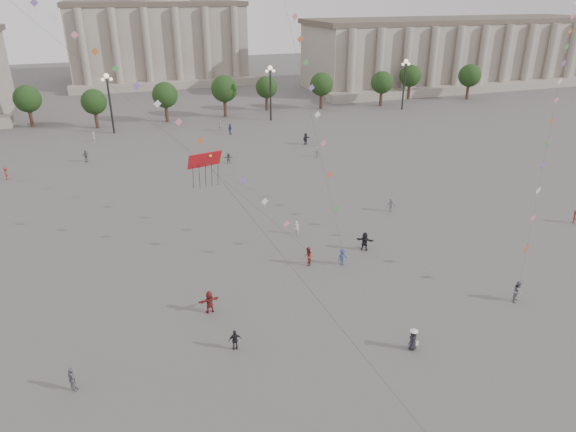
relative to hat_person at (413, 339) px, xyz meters
name	(u,v)px	position (x,y,z in m)	size (l,w,h in m)	color
ground	(367,345)	(-2.91, 1.51, -0.87)	(360.00, 360.00, 0.00)	#54514F
hall_east	(455,53)	(72.09, 95.41, 7.56)	(84.00, 26.22, 17.20)	gray
hall_central	(155,28)	(-2.91, 130.73, 13.36)	(48.30, 34.30, 35.50)	gray
tree_row	(187,91)	(-2.91, 79.51, 4.53)	(137.12, 5.12, 8.00)	#3A281D
lamp_post_mid_west	(109,92)	(-17.91, 71.51, 6.48)	(2.00, 0.90, 10.65)	#262628
lamp_post_mid_east	(270,83)	(12.09, 71.51, 6.48)	(2.00, 0.90, 10.65)	#262628
lamp_post_far_east	(405,75)	(42.09, 71.51, 6.48)	(2.00, 0.90, 10.65)	#262628
person_crowd_0	(230,129)	(1.84, 63.59, 0.10)	(1.13, 0.47, 1.93)	navy
person_crowd_3	(365,241)	(3.89, 15.12, 0.09)	(1.77, 0.56, 1.91)	black
person_crowd_4	(220,126)	(0.72, 66.82, 0.06)	(1.72, 0.55, 1.85)	#B9B9B5
person_crowd_6	(391,205)	(11.33, 22.85, -0.03)	(1.08, 0.62, 1.68)	#59595E
person_crowd_7	(317,152)	(11.48, 45.77, -0.12)	(1.38, 0.44, 1.48)	#B8B9B4
person_crowd_8	(575,217)	(29.04, 13.09, -0.11)	(0.98, 0.57, 1.52)	maroon
person_crowd_9	(306,139)	(12.30, 52.86, 0.11)	(1.81, 0.58, 1.95)	black
person_crowd_10	(94,137)	(-21.32, 66.37, 0.03)	(0.66, 0.43, 1.80)	silver
person_crowd_12	(229,158)	(-2.34, 47.22, -0.07)	(1.47, 0.47, 1.59)	slate
person_crowd_13	(297,227)	(-1.25, 20.82, -0.10)	(0.56, 0.37, 1.54)	silver
person_crowd_16	(86,156)	(-22.56, 55.06, 0.04)	(1.07, 0.44, 1.82)	#5A5B5F
person_crowd_17	(6,173)	(-32.78, 50.32, -0.01)	(1.11, 0.64, 1.72)	maroon
tourist_2	(209,302)	(-12.91, 9.56, 0.08)	(1.76, 0.56, 1.89)	maroon
tourist_3	(72,379)	(-23.07, 3.74, 0.01)	(1.02, 0.43, 1.75)	slate
tourist_4	(235,340)	(-12.12, 4.28, -0.06)	(0.95, 0.39, 1.62)	black
kite_flyer_0	(308,256)	(-2.59, 14.13, 0.06)	(0.90, 0.70, 1.85)	maroon
kite_flyer_1	(342,257)	(0.51, 13.10, -0.05)	(1.06, 0.61, 1.64)	navy
kite_flyer_2	(518,291)	(11.66, 2.56, 0.08)	(0.92, 0.72, 1.90)	slate
hat_person	(413,339)	(0.00, 0.00, 0.00)	(0.94, 0.78, 1.69)	black
dragon_kite	(208,173)	(-13.13, 5.23, 12.48)	(5.54, 7.45, 20.67)	#AB1218
kite_train_west	(36,10)	(-23.76, 33.06, 21.27)	(39.97, 35.32, 66.20)	#3F3F3F
kite_train_east	(573,16)	(32.51, 22.38, 20.36)	(39.23, 36.84, 65.79)	#3F3F3F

